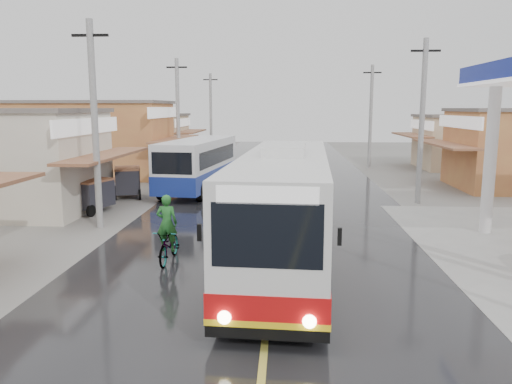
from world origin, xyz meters
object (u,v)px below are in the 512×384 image
at_px(second_bus, 198,164).
at_px(tricycle_far, 127,180).
at_px(tricycle_near, 92,194).
at_px(cyclist, 169,240).
at_px(coach_bus, 285,207).

xyz_separation_m(second_bus, tricycle_far, (-3.40, -2.34, -0.65)).
distance_m(tricycle_near, tricycle_far, 3.87).
distance_m(second_bus, cyclist, 13.39).
xyz_separation_m(coach_bus, tricycle_near, (-8.76, 7.00, -0.90)).
relative_size(cyclist, tricycle_far, 0.95).
relative_size(coach_bus, cyclist, 5.48).
xyz_separation_m(coach_bus, cyclist, (-3.56, -0.10, -1.05)).
height_order(second_bus, cyclist, second_bus).
bearing_deg(cyclist, coach_bus, 3.56).
relative_size(second_bus, cyclist, 4.20).
bearing_deg(coach_bus, tricycle_far, 130.80).
bearing_deg(coach_bus, cyclist, -175.21).
height_order(second_bus, tricycle_near, second_bus).
relative_size(cyclist, tricycle_near, 0.95).
bearing_deg(tricycle_far, second_bus, 16.37).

